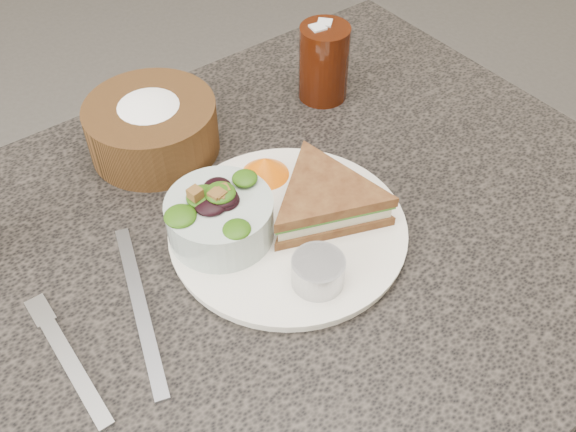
# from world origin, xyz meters

# --- Properties ---
(dining_table) EXTENTS (1.00, 0.70, 0.75)m
(dining_table) POSITION_xyz_m (0.00, 0.00, 0.38)
(dining_table) COLOR black
(dining_table) RESTS_ON floor
(dinner_plate) EXTENTS (0.27, 0.27, 0.01)m
(dinner_plate) POSITION_xyz_m (0.05, -0.00, 0.76)
(dinner_plate) COLOR white
(dinner_plate) RESTS_ON dining_table
(sandwich) EXTENTS (0.21, 0.21, 0.04)m
(sandwich) POSITION_xyz_m (0.10, -0.01, 0.78)
(sandwich) COLOR brown
(sandwich) RESTS_ON dinner_plate
(salad_bowl) EXTENTS (0.15, 0.15, 0.07)m
(salad_bowl) POSITION_xyz_m (-0.01, 0.03, 0.80)
(salad_bowl) COLOR #A4B7B0
(salad_bowl) RESTS_ON dinner_plate
(dressing_ramekin) EXTENTS (0.07, 0.07, 0.03)m
(dressing_ramekin) POSITION_xyz_m (0.03, -0.09, 0.78)
(dressing_ramekin) COLOR #A3A4A8
(dressing_ramekin) RESTS_ON dinner_plate
(orange_wedge) EXTENTS (0.09, 0.09, 0.03)m
(orange_wedge) POSITION_xyz_m (0.08, 0.08, 0.78)
(orange_wedge) COLOR orange
(orange_wedge) RESTS_ON dinner_plate
(fork) EXTENTS (0.02, 0.16, 0.00)m
(fork) POSITION_xyz_m (-0.22, -0.01, 0.75)
(fork) COLOR #ADAFB2
(fork) RESTS_ON dining_table
(knife) EXTENTS (0.08, 0.22, 0.00)m
(knife) POSITION_xyz_m (-0.13, 0.01, 0.75)
(knife) COLOR #91949F
(knife) RESTS_ON dining_table
(bread_basket) EXTENTS (0.18, 0.18, 0.10)m
(bread_basket) POSITION_xyz_m (0.01, 0.22, 0.80)
(bread_basket) COLOR #553418
(bread_basket) RESTS_ON dining_table
(cola_glass) EXTENTS (0.09, 0.09, 0.12)m
(cola_glass) POSITION_xyz_m (0.26, 0.18, 0.81)
(cola_glass) COLOR black
(cola_glass) RESTS_ON dining_table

